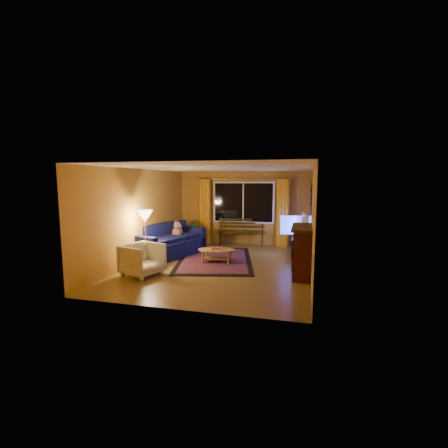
% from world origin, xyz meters
% --- Properties ---
extents(floor, '(4.50, 6.00, 0.02)m').
position_xyz_m(floor, '(0.00, 0.00, -0.01)').
color(floor, brown).
rests_on(floor, ground).
extents(ceiling, '(4.50, 6.00, 0.02)m').
position_xyz_m(ceiling, '(0.00, 0.00, 2.51)').
color(ceiling, white).
rests_on(ceiling, ground).
extents(wall_back, '(4.50, 0.02, 2.50)m').
position_xyz_m(wall_back, '(0.00, 3.01, 1.25)').
color(wall_back, '#BB802A').
rests_on(wall_back, ground).
extents(wall_left, '(0.02, 6.00, 2.50)m').
position_xyz_m(wall_left, '(-2.26, 0.00, 1.25)').
color(wall_left, '#BB802A').
rests_on(wall_left, ground).
extents(wall_right, '(0.02, 6.00, 2.50)m').
position_xyz_m(wall_right, '(2.26, 0.00, 1.25)').
color(wall_right, '#BB802A').
rests_on(wall_right, ground).
extents(window, '(2.00, 0.02, 1.30)m').
position_xyz_m(window, '(0.00, 2.94, 1.45)').
color(window, black).
rests_on(window, wall_back).
extents(curtain_rod, '(3.20, 0.03, 0.03)m').
position_xyz_m(curtain_rod, '(0.00, 2.90, 2.25)').
color(curtain_rod, '#BF8C3F').
rests_on(curtain_rod, wall_back).
extents(curtain_left, '(0.36, 0.36, 2.24)m').
position_xyz_m(curtain_left, '(-1.35, 2.88, 1.12)').
color(curtain_left, orange).
rests_on(curtain_left, ground).
extents(curtain_right, '(0.36, 0.36, 2.24)m').
position_xyz_m(curtain_right, '(1.35, 2.88, 1.12)').
color(curtain_right, orange).
rests_on(curtain_right, ground).
extents(bench, '(1.63, 0.69, 0.47)m').
position_xyz_m(bench, '(-0.01, 2.72, 0.24)').
color(bench, '#2F2409').
rests_on(bench, ground).
extents(potted_plant, '(0.54, 0.54, 0.80)m').
position_xyz_m(potted_plant, '(-1.64, 2.31, 0.40)').
color(potted_plant, '#235B1E').
rests_on(potted_plant, ground).
extents(sofa, '(1.66, 2.49, 0.93)m').
position_xyz_m(sofa, '(-1.74, 0.64, 0.46)').
color(sofa, '#0D0F3A').
rests_on(sofa, ground).
extents(dog, '(0.37, 0.47, 0.48)m').
position_xyz_m(dog, '(-1.69, 1.16, 0.70)').
color(dog, '#946948').
rests_on(dog, sofa).
extents(armchair, '(0.96, 1.00, 0.82)m').
position_xyz_m(armchair, '(-1.55, -1.30, 0.41)').
color(armchair, beige).
rests_on(armchair, ground).
extents(floor_lamp, '(0.31, 0.31, 1.44)m').
position_xyz_m(floor_lamp, '(-1.86, -0.52, 0.72)').
color(floor_lamp, '#BF8C3F').
rests_on(floor_lamp, ground).
extents(rug, '(2.66, 3.52, 0.02)m').
position_xyz_m(rug, '(-0.32, 0.51, 0.01)').
color(rug, maroon).
rests_on(rug, ground).
extents(coffee_table, '(1.08, 1.08, 0.37)m').
position_xyz_m(coffee_table, '(-0.19, 0.26, 0.18)').
color(coffee_table, '#B18143').
rests_on(coffee_table, ground).
extents(tv_console, '(0.47, 1.34, 0.56)m').
position_xyz_m(tv_console, '(1.95, 1.67, 0.28)').
color(tv_console, black).
rests_on(tv_console, ground).
extents(television, '(0.29, 1.21, 0.69)m').
position_xyz_m(television, '(1.95, 1.67, 0.90)').
color(television, black).
rests_on(television, tv_console).
extents(fireplace, '(0.40, 1.20, 1.10)m').
position_xyz_m(fireplace, '(2.05, -0.40, 0.55)').
color(fireplace, maroon).
rests_on(fireplace, ground).
extents(mirror_cluster, '(0.06, 0.60, 0.56)m').
position_xyz_m(mirror_cluster, '(2.21, 1.30, 1.80)').
color(mirror_cluster, black).
rests_on(mirror_cluster, wall_right).
extents(painting, '(0.04, 0.76, 0.96)m').
position_xyz_m(painting, '(2.22, 2.45, 1.65)').
color(painting, orange).
rests_on(painting, wall_right).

